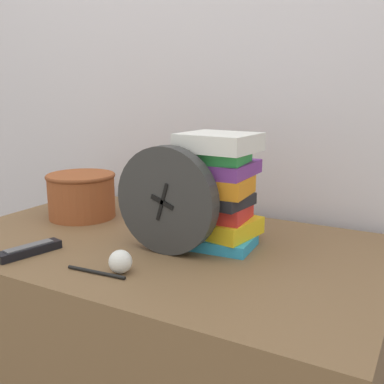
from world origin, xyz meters
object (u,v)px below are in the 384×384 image
Objects in this scene: tv_remote at (29,250)px; crumpled_paper_ball at (120,262)px; desk_clock at (166,201)px; pen at (96,272)px; book_stack at (214,190)px; basket at (82,194)px.

tv_remote is 0.26m from crumpled_paper_ball.
desk_clock is 0.23m from pen.
crumpled_paper_ball is at bearing -98.28° from desk_clock.
book_stack reaches higher than desk_clock.
crumpled_paper_ball reaches higher than pen.
basket is 0.47m from pen.
desk_clock is 0.19m from crumpled_paper_ball.
book_stack is 0.47m from tv_remote.
pen is (0.22, -0.01, -0.01)m from tv_remote.
tv_remote is at bearing 176.33° from pen.
pen is at bearing -3.67° from tv_remote.
tv_remote is (-0.36, -0.28, -0.13)m from book_stack.
basket is (-0.40, 0.14, -0.06)m from desk_clock.
tv_remote is (0.11, -0.31, -0.06)m from basket.
pen is (-0.04, -0.03, -0.02)m from crumpled_paper_ball.
book_stack reaches higher than crumpled_paper_ball.
tv_remote reaches higher than pen.
book_stack reaches higher than basket.
desk_clock reaches higher than basket.
book_stack is 5.58× the size of crumpled_paper_ball.
basket is at bearing 176.38° from book_stack.
crumpled_paper_ball is at bearing -109.55° from book_stack.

